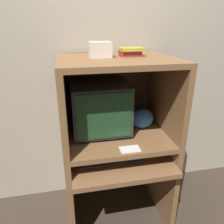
# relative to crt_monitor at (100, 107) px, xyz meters

# --- Properties ---
(wall_back) EXTENTS (6.00, 0.06, 2.60)m
(wall_back) POSITION_rel_crt_monitor_xyz_m (0.12, 0.32, 0.31)
(wall_back) COLOR #B2A893
(wall_back) RESTS_ON ground_plane
(desk_base) EXTENTS (0.82, 0.75, 0.65)m
(desk_base) POSITION_rel_crt_monitor_xyz_m (0.12, -0.12, -0.59)
(desk_base) COLOR brown
(desk_base) RESTS_ON ground_plane
(desk_monitor_shelf) EXTENTS (0.82, 0.67, 0.14)m
(desk_monitor_shelf) POSITION_rel_crt_monitor_xyz_m (0.12, -0.07, -0.23)
(desk_monitor_shelf) COLOR brown
(desk_monitor_shelf) RESTS_ON desk_base
(hutch_upper) EXTENTS (0.82, 0.67, 0.58)m
(hutch_upper) POSITION_rel_crt_monitor_xyz_m (0.12, -0.04, 0.18)
(hutch_upper) COLOR brown
(hutch_upper) RESTS_ON desk_monitor_shelf
(crt_monitor) EXTENTS (0.42, 0.43, 0.39)m
(crt_monitor) POSITION_rel_crt_monitor_xyz_m (0.00, 0.00, 0.00)
(crt_monitor) COLOR #333338
(crt_monitor) RESTS_ON desk_monitor_shelf
(keyboard) EXTENTS (0.45, 0.14, 0.03)m
(keyboard) POSITION_rel_crt_monitor_xyz_m (0.03, -0.24, -0.33)
(keyboard) COLOR #2D2D30
(keyboard) RESTS_ON desk_base
(mouse) EXTENTS (0.06, 0.04, 0.03)m
(mouse) POSITION_rel_crt_monitor_xyz_m (0.32, -0.22, -0.33)
(mouse) COLOR #B7B7B7
(mouse) RESTS_ON desk_base
(snack_bag) EXTENTS (0.19, 0.15, 0.16)m
(snack_bag) POSITION_rel_crt_monitor_xyz_m (0.34, -0.02, -0.12)
(snack_bag) COLOR #336BB7
(snack_bag) RESTS_ON desk_monitor_shelf
(book_stack) EXTENTS (0.17, 0.13, 0.06)m
(book_stack) POSITION_rel_crt_monitor_xyz_m (0.23, -0.02, 0.41)
(book_stack) COLOR maroon
(book_stack) RESTS_ON hutch_upper
(paper_card) EXTENTS (0.14, 0.09, 0.00)m
(paper_card) POSITION_rel_crt_monitor_xyz_m (0.15, -0.33, -0.20)
(paper_card) COLOR white
(paper_card) RESTS_ON desk_monitor_shelf
(storage_box) EXTENTS (0.15, 0.13, 0.10)m
(storage_box) POSITION_rel_crt_monitor_xyz_m (0.01, -0.03, 0.43)
(storage_box) COLOR beige
(storage_box) RESTS_ON hutch_upper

